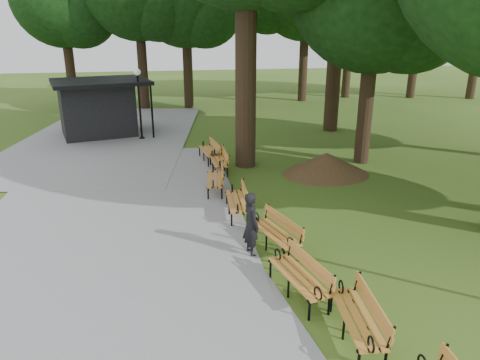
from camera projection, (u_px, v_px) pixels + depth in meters
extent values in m
plane|color=#385A19|center=(269.00, 266.00, 10.38)|extent=(100.00, 100.00, 0.00)
cube|color=gray|center=(104.00, 225.00, 12.44)|extent=(12.00, 38.00, 0.06)
imported|color=black|center=(251.00, 224.00, 10.65)|extent=(0.50, 0.66, 1.62)
cylinder|color=black|center=(140.00, 107.00, 21.55)|extent=(0.10, 0.10, 3.18)
sphere|color=white|center=(137.00, 72.00, 21.00)|extent=(0.32, 0.32, 0.32)
cone|color=#47301C|center=(326.00, 164.00, 16.71)|extent=(2.77, 2.77, 0.84)
cylinder|color=black|center=(368.00, 86.00, 17.35)|extent=(0.60, 0.60, 6.21)
cylinder|color=black|center=(246.00, 46.00, 16.39)|extent=(0.80, 0.80, 9.23)
cylinder|color=black|center=(336.00, 45.00, 22.57)|extent=(0.76, 0.76, 8.89)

